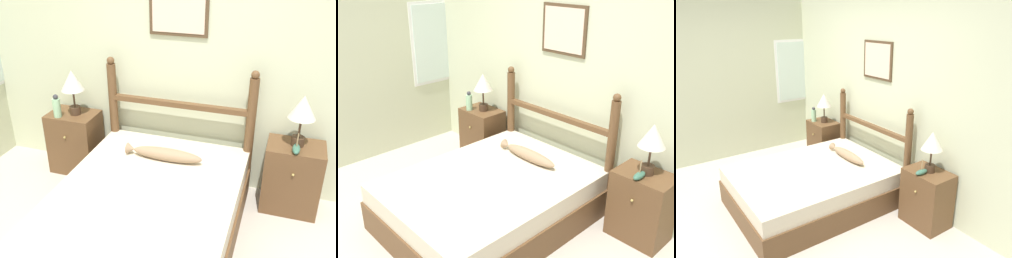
% 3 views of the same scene
% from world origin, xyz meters
% --- Properties ---
extents(ground_plane, '(16.00, 16.00, 0.00)m').
position_xyz_m(ground_plane, '(0.00, 0.00, 0.00)').
color(ground_plane, '#B7AD9E').
extents(wall_back, '(6.40, 0.08, 2.55)m').
position_xyz_m(wall_back, '(-0.00, 1.73, 1.28)').
color(wall_back, beige).
rests_on(wall_back, ground_plane).
extents(bed, '(1.44, 1.91, 0.47)m').
position_xyz_m(bed, '(-0.04, 0.68, 0.23)').
color(bed, brown).
rests_on(bed, ground_plane).
extents(headboard, '(1.44, 0.09, 1.24)m').
position_xyz_m(headboard, '(-0.04, 1.59, 0.66)').
color(headboard, brown).
rests_on(headboard, ground_plane).
extents(nightstand_left, '(0.49, 0.38, 0.64)m').
position_xyz_m(nightstand_left, '(-1.13, 1.49, 0.32)').
color(nightstand_left, brown).
rests_on(nightstand_left, ground_plane).
extents(nightstand_right, '(0.49, 0.38, 0.64)m').
position_xyz_m(nightstand_right, '(1.05, 1.49, 0.32)').
color(nightstand_right, brown).
rests_on(nightstand_right, ground_plane).
extents(table_lamp_left, '(0.23, 0.23, 0.46)m').
position_xyz_m(table_lamp_left, '(-1.10, 1.49, 0.97)').
color(table_lamp_left, '#422D1E').
rests_on(table_lamp_left, nightstand_left).
extents(table_lamp_right, '(0.23, 0.23, 0.46)m').
position_xyz_m(table_lamp_right, '(1.05, 1.50, 0.97)').
color(table_lamp_right, '#422D1E').
rests_on(table_lamp_right, nightstand_right).
extents(bottle, '(0.08, 0.08, 0.24)m').
position_xyz_m(bottle, '(-1.23, 1.38, 0.75)').
color(bottle, '#99C699').
rests_on(bottle, nightstand_left).
extents(model_boat, '(0.06, 0.16, 0.17)m').
position_xyz_m(model_boat, '(1.04, 1.38, 0.67)').
color(model_boat, '#386651').
rests_on(model_boat, nightstand_right).
extents(fish_pillow, '(0.70, 0.12, 0.11)m').
position_xyz_m(fish_pillow, '(-0.05, 1.19, 0.53)').
color(fish_pillow, '#997A5B').
rests_on(fish_pillow, bed).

